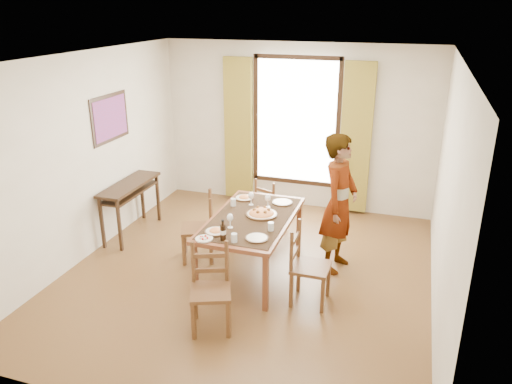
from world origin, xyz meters
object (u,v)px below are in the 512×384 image
(console_table, at_px, (130,191))
(man, at_px, (339,204))
(dining_table, at_px, (252,222))
(pasta_platter, at_px, (261,212))

(console_table, relative_size, man, 0.67)
(dining_table, relative_size, man, 0.96)
(console_table, xyz_separation_m, man, (3.07, -0.08, 0.22))
(dining_table, bearing_deg, console_table, 165.97)
(console_table, bearing_deg, dining_table, -14.03)
(dining_table, bearing_deg, pasta_platter, 44.83)
(dining_table, distance_m, man, 1.12)
(man, relative_size, pasta_platter, 4.50)
(console_table, bearing_deg, man, -1.56)
(console_table, relative_size, dining_table, 0.70)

